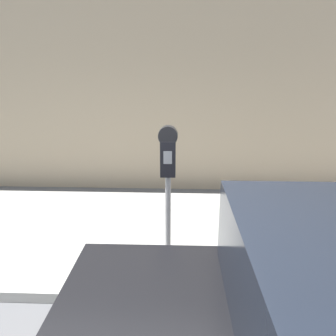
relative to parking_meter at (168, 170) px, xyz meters
name	(u,v)px	position (x,y,z in m)	size (l,w,h in m)	color
sidewalk	(135,233)	(-0.50, 0.95, -1.22)	(24.00, 2.80, 0.12)	#ADAAA3
building_facade	(147,24)	(-0.50, 3.03, 1.73)	(24.00, 0.30, 6.02)	tan
parking_meter	(168,170)	(0.00, 0.00, 0.00)	(0.19, 0.14, 1.61)	gray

